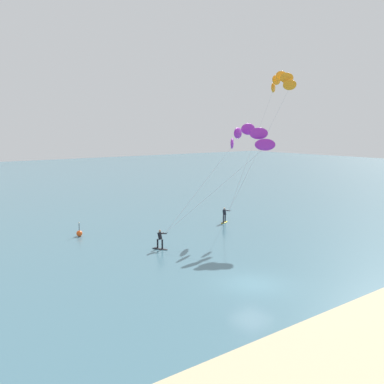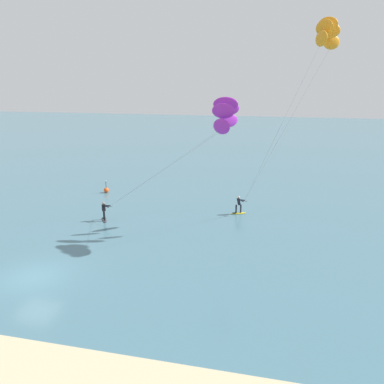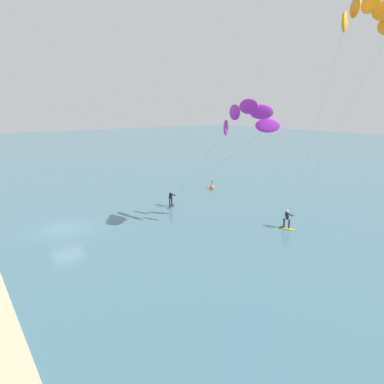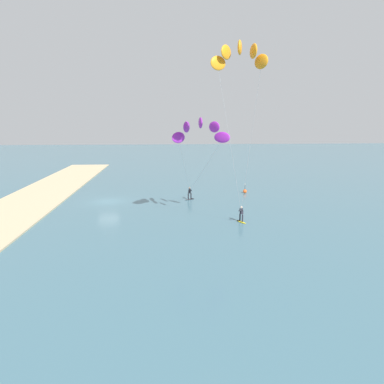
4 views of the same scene
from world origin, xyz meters
The scene contains 4 objects.
ground_plane centered at (0.00, 0.00, 0.00)m, with size 240.00×240.00×0.00m, color #426B7A.
kitesurfer_nearshore centered at (9.74, 10.94, 9.01)m, with size 11.96×5.96×10.62m.
kitesurfer_mid_water centered at (16.91, 13.30, 14.47)m, with size 8.27×4.70×16.29m.
marker_buoy centered at (-3.98, 18.98, 0.30)m, with size 0.56×0.56×1.38m.
Camera 1 is at (-19.66, -19.32, 10.19)m, focal length 40.54 mm.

